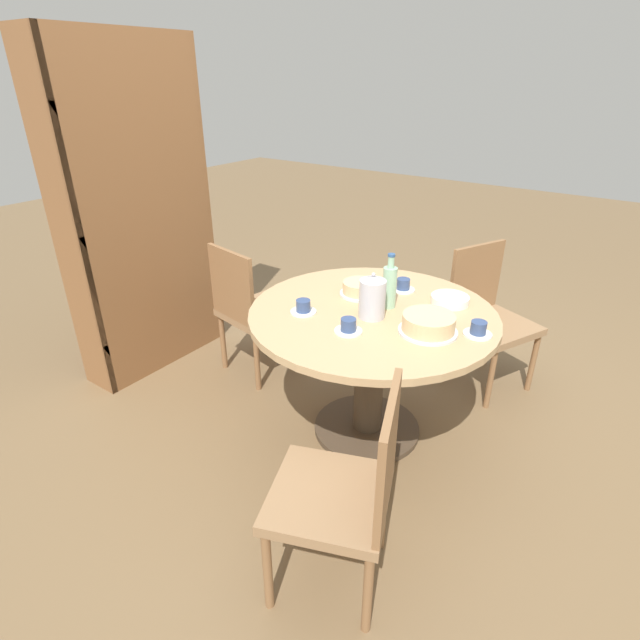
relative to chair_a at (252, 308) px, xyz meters
name	(u,v)px	position (x,y,z in m)	size (l,w,h in m)	color
ground_plane	(366,429)	(-0.10, -0.91, -0.46)	(14.00, 14.00, 0.00)	brown
dining_table	(371,342)	(-0.10, -0.91, 0.09)	(1.22, 1.22, 0.73)	#473828
chair_a	(252,308)	(0.00, 0.00, 0.00)	(0.49, 0.49, 0.86)	olive
chair_b	(346,490)	(-0.93, -1.30, 0.00)	(0.54, 0.54, 0.86)	olive
chair_c	(488,315)	(0.76, -1.23, 0.00)	(0.56, 0.56, 0.86)	olive
bookshelf	(139,217)	(-0.24, 0.65, 0.53)	(0.94, 0.28, 1.99)	brown
coffee_pot	(372,297)	(-0.16, -0.94, 0.37)	(0.13, 0.13, 0.23)	silver
water_bottle	(389,286)	(-0.01, -0.95, 0.38)	(0.07, 0.07, 0.28)	#99C6A3
cake_main	(428,324)	(-0.15, -1.22, 0.31)	(0.27, 0.27, 0.09)	silver
cake_second	(360,289)	(0.04, -0.75, 0.30)	(0.21, 0.21, 0.07)	silver
cup_a	(348,327)	(-0.35, -0.93, 0.30)	(0.13, 0.13, 0.07)	silver
cup_b	(303,308)	(-0.31, -0.64, 0.30)	(0.13, 0.13, 0.07)	silver
cup_c	(478,330)	(-0.04, -1.41, 0.30)	(0.13, 0.13, 0.07)	silver
cup_d	(402,285)	(0.22, -0.91, 0.30)	(0.13, 0.13, 0.07)	silver
plate_stack	(450,300)	(0.21, -1.18, 0.29)	(0.19, 0.19, 0.04)	white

